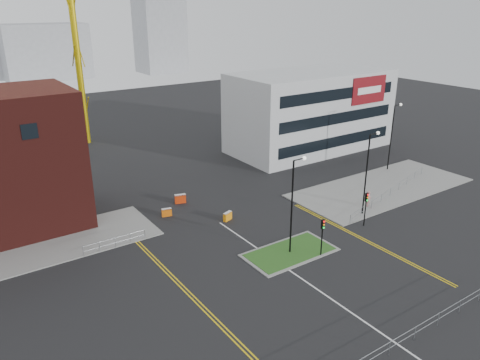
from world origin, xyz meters
The scene contains 25 objects.
ground centered at (0.00, 0.00, 0.00)m, with size 200.00×200.00×0.00m, color black.
pavement_left centered at (-20.00, 22.00, 0.06)m, with size 28.00×8.00×0.12m, color slate.
pavement_right centered at (22.00, 14.00, 0.06)m, with size 24.00×10.00×0.12m, color slate.
island_kerb centered at (2.00, 8.00, 0.04)m, with size 8.60×4.60×0.08m, color slate.
grass_island centered at (2.00, 8.00, 0.06)m, with size 8.00×4.00×0.12m, color #25541C.
office_block centered at (26.01, 31.97, 6.00)m, with size 25.00×12.20×12.00m.
streetlamp_island centered at (2.22, 8.00, 5.41)m, with size 1.46×0.36×9.18m.
streetlamp_right_near centered at (14.22, 10.00, 5.41)m, with size 1.46×0.36×9.18m.
streetlamp_right_far centered at (28.22, 18.00, 5.41)m, with size 1.46×0.36×9.18m.
traffic_light_island centered at (4.00, 5.98, 2.57)m, with size 0.28×0.33×3.65m.
traffic_light_right centered at (12.00, 7.98, 2.57)m, with size 0.28×0.33×3.65m.
railing_front centered at (0.00, -6.00, 0.78)m, with size 24.05×0.05×1.10m.
railing_left centered at (-11.00, 18.00, 0.74)m, with size 6.05×0.05×1.10m.
railing_right centered at (20.50, 11.50, 0.78)m, with size 19.05×5.05×1.10m.
centre_line centered at (0.00, 2.00, 0.01)m, with size 0.15×30.00×0.01m, color silver.
yellow_left_a centered at (-9.00, 10.00, 0.01)m, with size 0.12×24.00×0.01m, color gold.
yellow_left_b centered at (-8.70, 10.00, 0.01)m, with size 0.12×24.00×0.01m, color gold.
yellow_right_a centered at (9.50, 6.00, 0.01)m, with size 0.12×20.00×0.01m, color gold.
yellow_right_b centered at (9.80, 6.00, 0.01)m, with size 0.12×20.00×0.01m, color gold.
skyline_b centered at (10.00, 130.00, 8.00)m, with size 24.00×12.00×16.00m, color gray.
skyline_c centered at (45.00, 125.00, 14.00)m, with size 14.00×12.00×28.00m, color gray.
pedestrian centered at (15.96, 10.92, 0.98)m, with size 0.71×0.47×1.96m, color tan.
barrier_left centered at (-1.00, 24.00, 0.58)m, with size 1.33×0.77×1.06m.
barrier_mid centered at (-3.88, 21.65, 0.49)m, with size 1.12×0.63×0.90m.
barrier_right centered at (1.02, 17.07, 0.50)m, with size 1.16×0.71×0.92m.
Camera 1 is at (-23.32, -20.81, 21.70)m, focal length 35.00 mm.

